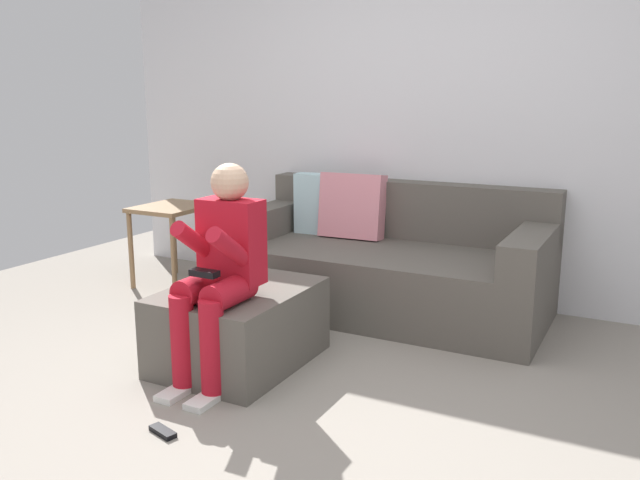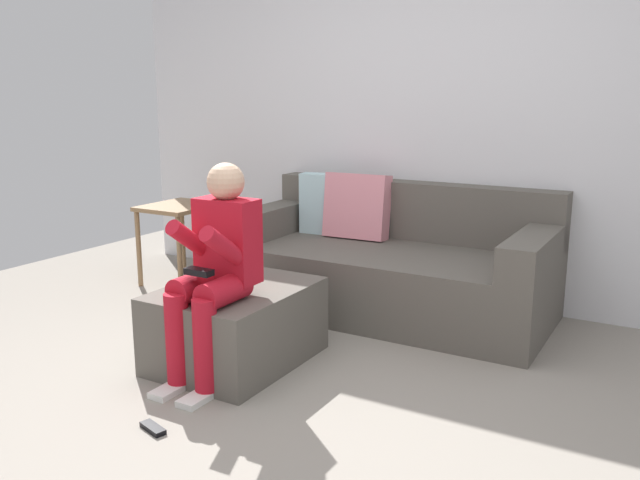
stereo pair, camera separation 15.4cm
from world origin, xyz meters
name	(u,v)px [view 1 (the left image)]	position (x,y,z in m)	size (l,w,h in m)	color
ground_plane	(267,424)	(0.00, 0.00, 0.00)	(6.48, 6.48, 0.00)	gray
wall_back	(435,109)	(0.00, 2.16, 1.29)	(4.99, 0.10, 2.57)	silver
couch_sectional	(386,264)	(-0.14, 1.70, 0.31)	(2.01, 0.95, 0.87)	#59544C
ottoman	(239,326)	(-0.48, 0.50, 0.20)	(0.64, 0.83, 0.41)	#59544C
person_seated	(219,269)	(-0.44, 0.29, 0.57)	(0.31, 0.56, 1.07)	red
side_table	(172,219)	(-1.76, 1.52, 0.49)	(0.45, 0.54, 0.59)	olive
remote_near_ottoman	(163,432)	(-0.34, -0.27, 0.01)	(0.14, 0.05, 0.02)	black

